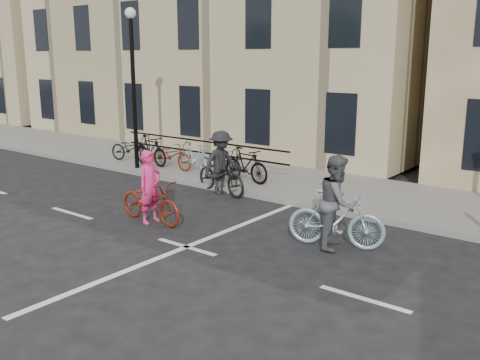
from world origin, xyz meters
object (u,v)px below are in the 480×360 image
Objects in this scene: cyclist_pink at (150,198)px; cyclist_dark at (221,169)px; lamp_post at (133,69)px; cyclist_grey at (337,211)px.

cyclist_pink is 3.18m from cyclist_dark.
lamp_post reaches higher than cyclist_dark.
cyclist_dark is at bearing 49.51° from cyclist_grey.
cyclist_pink is 0.91× the size of cyclist_dark.
lamp_post is at bearing 56.62° from cyclist_grey.
cyclist_grey is 5.15m from cyclist_dark.
lamp_post is at bearing 95.74° from cyclist_dark.
cyclist_grey is (8.95, -2.48, -2.70)m from lamp_post.
cyclist_pink is at bearing 87.29° from cyclist_grey.
cyclist_pink is (4.63, -3.65, -2.88)m from lamp_post.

